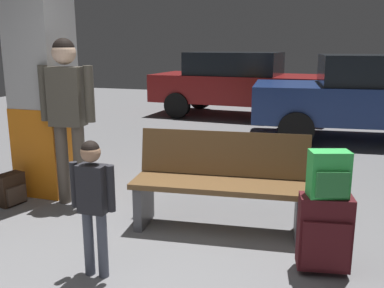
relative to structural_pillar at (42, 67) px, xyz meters
The scene contains 10 objects.
ground_plane 3.06m from the structural_pillar, 49.61° to the left, with size 18.00×18.00×0.10m, color slate.
structural_pillar is the anchor object (origin of this frame).
bench 2.41m from the structural_pillar, 10.64° to the right, with size 1.65×0.69×0.89m.
suitcase 3.42m from the structural_pillar, 17.28° to the right, with size 0.41×0.29×0.60m.
backpack_bright 3.30m from the structural_pillar, 17.28° to the right, with size 0.32×0.26×0.34m.
child 2.27m from the structural_pillar, 45.49° to the right, with size 0.35×0.21×1.03m.
adult 0.66m from the structural_pillar, 29.49° to the right, with size 0.59×0.25×1.75m.
backpack_dark_floor 1.38m from the structural_pillar, 104.32° to the right, with size 0.24×0.31×0.34m.
parked_car_near 5.62m from the structural_pillar, 47.02° to the left, with size 4.26×2.13×1.51m.
parked_car_far 6.12m from the structural_pillar, 80.74° to the left, with size 4.18×1.96×1.51m.
Camera 1 is at (1.32, -2.08, 1.68)m, focal length 39.88 mm.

